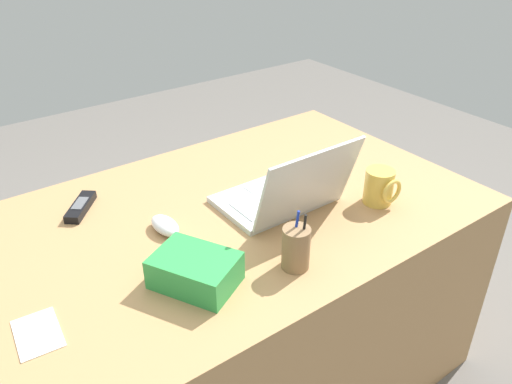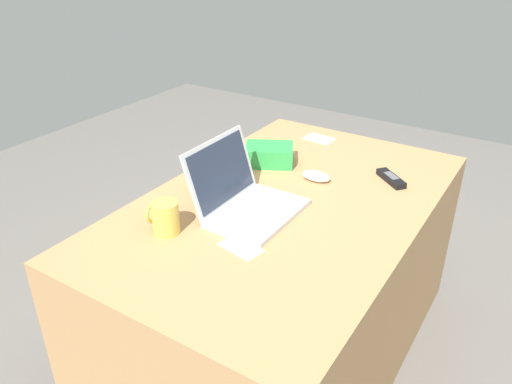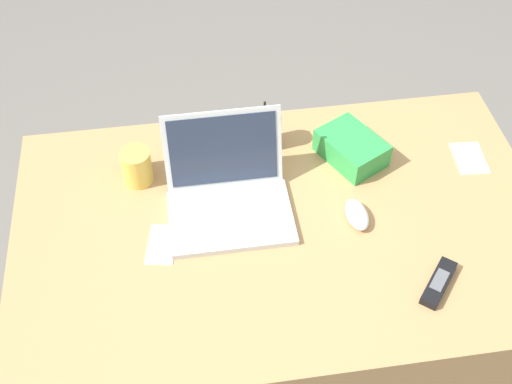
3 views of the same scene
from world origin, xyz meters
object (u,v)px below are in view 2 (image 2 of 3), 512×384
object	(u,v)px
coffee_mug_white	(165,217)
snack_bag	(269,155)
pen_holder	(217,165)
computer_mouse	(316,176)
cordless_phone	(391,178)
laptop	(246,199)

from	to	relation	value
coffee_mug_white	snack_bag	xyz separation A→B (m)	(0.64, -0.00, -0.02)
snack_bag	pen_holder	bearing A→B (deg)	158.51
computer_mouse	cordless_phone	distance (m)	0.29
laptop	snack_bag	xyz separation A→B (m)	(0.39, 0.14, -0.01)
cordless_phone	pen_holder	xyz separation A→B (m)	(-0.35, 0.58, 0.05)
pen_holder	snack_bag	xyz separation A→B (m)	(0.24, -0.09, -0.02)
computer_mouse	snack_bag	bearing A→B (deg)	76.60
coffee_mug_white	pen_holder	bearing A→B (deg)	12.36
coffee_mug_white	cordless_phone	xyz separation A→B (m)	(0.75, -0.50, -0.04)
computer_mouse	cordless_phone	bearing A→B (deg)	-61.68
coffee_mug_white	pen_holder	xyz separation A→B (m)	(0.41, 0.09, 0.00)
laptop	pen_holder	bearing A→B (deg)	56.63
laptop	snack_bag	size ratio (longest dim) A/B	1.75
laptop	cordless_phone	size ratio (longest dim) A/B	2.36
pen_holder	cordless_phone	bearing A→B (deg)	-59.24
cordless_phone	computer_mouse	bearing A→B (deg)	121.70
laptop	computer_mouse	xyz separation A→B (m)	(0.35, -0.10, -0.03)
snack_bag	laptop	bearing A→B (deg)	-160.04
coffee_mug_white	cordless_phone	world-z (taller)	coffee_mug_white
coffee_mug_white	cordless_phone	bearing A→B (deg)	-33.32
laptop	pen_holder	xyz separation A→B (m)	(0.16, 0.24, 0.01)
coffee_mug_white	cordless_phone	distance (m)	0.90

